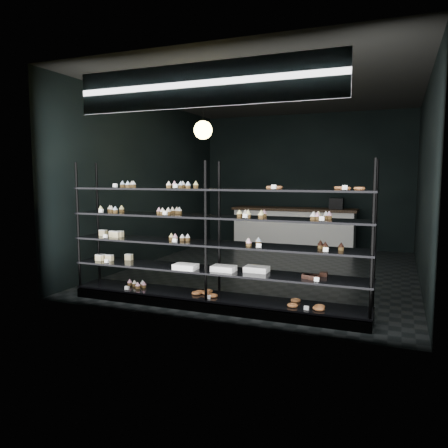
% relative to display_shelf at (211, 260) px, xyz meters
% --- Properties ---
extents(room, '(5.01, 6.01, 3.20)m').
position_rel_display_shelf_xyz_m(room, '(0.11, 2.45, 0.97)').
color(room, black).
rests_on(room, ground).
extents(display_shelf, '(4.00, 0.50, 1.91)m').
position_rel_display_shelf_xyz_m(display_shelf, '(0.00, 0.00, 0.00)').
color(display_shelf, black).
rests_on(display_shelf, room).
extents(signage, '(3.30, 0.05, 0.50)m').
position_rel_display_shelf_xyz_m(signage, '(0.11, -0.48, 2.12)').
color(signage, '#0B1838').
rests_on(signage, room).
extents(pendant_lamp, '(0.29, 0.29, 0.88)m').
position_rel_display_shelf_xyz_m(pendant_lamp, '(-0.70, 1.32, 1.82)').
color(pendant_lamp, black).
rests_on(pendant_lamp, room).
extents(service_counter, '(2.88, 0.65, 1.23)m').
position_rel_display_shelf_xyz_m(service_counter, '(-0.01, 4.95, -0.13)').
color(service_counter, silver).
rests_on(service_counter, room).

